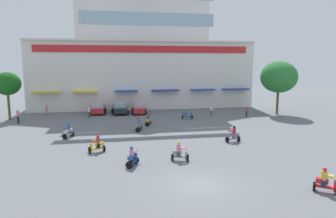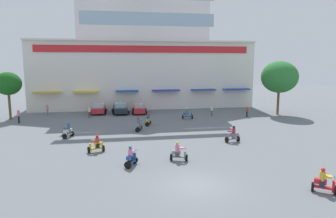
{
  "view_description": "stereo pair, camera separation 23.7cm",
  "coord_description": "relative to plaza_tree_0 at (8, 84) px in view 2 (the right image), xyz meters",
  "views": [
    {
      "loc": [
        -4.85,
        -16.82,
        7.37
      ],
      "look_at": [
        1.3,
        17.54,
        1.99
      ],
      "focal_mm": 32.32,
      "sensor_mm": 36.0,
      "label": 1
    },
    {
      "loc": [
        -4.62,
        -16.86,
        7.37
      ],
      "look_at": [
        1.3,
        17.54,
        1.99
      ],
      "focal_mm": 32.32,
      "sensor_mm": 36.0,
      "label": 2
    }
  ],
  "objects": [
    {
      "name": "pedestrian_3",
      "position": [
        1.87,
        -2.88,
        -3.67
      ],
      "size": [
        0.47,
        0.47,
        1.73
      ],
      "color": "black",
      "rests_on": "ground"
    },
    {
      "name": "scooter_rider_1",
      "position": [
        18.25,
        -20.23,
        -4.06
      ],
      "size": [
        1.41,
        0.92,
        1.48
      ],
      "color": "black",
      "rests_on": "ground"
    },
    {
      "name": "ground_plane",
      "position": [
        18.34,
        -11.97,
        -4.66
      ],
      "size": [
        128.0,
        128.0,
        0.0
      ],
      "primitive_type": "plane",
      "color": "slate"
    },
    {
      "name": "parked_car_2",
      "position": [
        17.0,
        1.96,
        -3.92
      ],
      "size": [
        2.38,
        4.36,
        1.44
      ],
      "color": "#B5262C",
      "rests_on": "ground"
    },
    {
      "name": "parked_car_1",
      "position": [
        14.22,
        2.17,
        -3.87
      ],
      "size": [
        2.58,
        4.21,
        1.59
      ],
      "color": "#20282F",
      "rests_on": "ground"
    },
    {
      "name": "scooter_rider_0",
      "position": [
        14.65,
        -20.81,
        -4.03
      ],
      "size": [
        1.06,
        1.4,
        1.51
      ],
      "color": "black",
      "rests_on": "ground"
    },
    {
      "name": "scooter_rider_3",
      "position": [
        22.9,
        -3.55,
        -4.01
      ],
      "size": [
        1.45,
        0.64,
        1.56
      ],
      "color": "black",
      "rests_on": "ground"
    },
    {
      "name": "scooter_rider_2",
      "position": [
        11.98,
        -16.87,
        -4.06
      ],
      "size": [
        1.44,
        0.85,
        1.45
      ],
      "color": "black",
      "rests_on": "ground"
    },
    {
      "name": "plaza_tree_1",
      "position": [
        36.49,
        -2.33,
        0.69
      ],
      "size": [
        4.96,
        5.42,
        7.59
      ],
      "color": "brown",
      "rests_on": "ground"
    },
    {
      "name": "scooter_rider_9",
      "position": [
        17.36,
        -6.86,
        -4.05
      ],
      "size": [
        0.87,
        1.41,
        1.47
      ],
      "color": "black",
      "rests_on": "ground"
    },
    {
      "name": "parked_car_0",
      "position": [
        11.07,
        2.71,
        -3.9
      ],
      "size": [
        2.45,
        3.97,
        1.52
      ],
      "color": "#B42830",
      "rests_on": "ground"
    },
    {
      "name": "pedestrian_1",
      "position": [
        4.24,
        1.73,
        -3.67
      ],
      "size": [
        0.47,
        0.47,
        1.72
      ],
      "color": "slate",
      "rests_on": "ground"
    },
    {
      "name": "colonial_building",
      "position": [
        18.34,
        11.02,
        4.69
      ],
      "size": [
        35.45,
        16.44,
        22.05
      ],
      "color": "silver",
      "rests_on": "ground"
    },
    {
      "name": "scooter_rider_8",
      "position": [
        8.92,
        -11.35,
        -4.03
      ],
      "size": [
        1.06,
        1.39,
        1.53
      ],
      "color": "black",
      "rests_on": "ground"
    },
    {
      "name": "scooter_rider_6",
      "position": [
        24.35,
        -15.75,
        -4.02
      ],
      "size": [
        1.38,
        0.66,
        1.54
      ],
      "color": "black",
      "rests_on": "ground"
    },
    {
      "name": "scooter_rider_4",
      "position": [
        16.03,
        -9.65,
        -4.01
      ],
      "size": [
        0.88,
        1.43,
        1.56
      ],
      "color": "black",
      "rests_on": "ground"
    },
    {
      "name": "pedestrian_4",
      "position": [
        26.73,
        -2.12,
        -3.79
      ],
      "size": [
        0.43,
        0.43,
        1.54
      ],
      "color": "brown",
      "rests_on": "ground"
    },
    {
      "name": "pedestrian_0",
      "position": [
        10.09,
        -0.79,
        -3.73
      ],
      "size": [
        0.49,
        0.49,
        1.63
      ],
      "color": "#4B4938",
      "rests_on": "ground"
    },
    {
      "name": "scooter_rider_7",
      "position": [
        25.26,
        -27.21,
        -4.06
      ],
      "size": [
        1.37,
        1.2,
        1.47
      ],
      "color": "black",
      "rests_on": "ground"
    },
    {
      "name": "pedestrian_2",
      "position": [
        31.24,
        -3.59,
        -3.76
      ],
      "size": [
        0.46,
        0.46,
        1.56
      ],
      "color": "black",
      "rests_on": "ground"
    },
    {
      "name": "plaza_tree_0",
      "position": [
        0.0,
        0.0,
        0.0
      ],
      "size": [
        3.36,
        3.07,
        6.18
      ],
      "color": "brown",
      "rests_on": "ground"
    }
  ]
}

